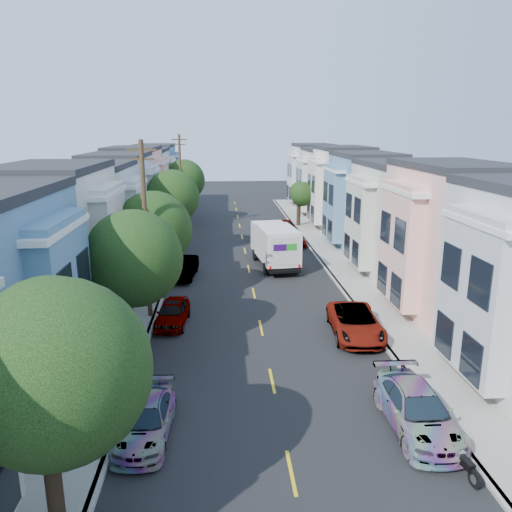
{
  "coord_description": "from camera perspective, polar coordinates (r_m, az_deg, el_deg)",
  "views": [
    {
      "loc": [
        -2.1,
        -25.63,
        10.7
      ],
      "look_at": [
        0.26,
        7.5,
        2.2
      ],
      "focal_mm": 35.0,
      "sensor_mm": 36.0,
      "label": 1
    }
  ],
  "objects": [
    {
      "name": "ground",
      "position": [
        27.85,
        0.57,
        -8.24
      ],
      "size": [
        160.0,
        160.0,
        0.0
      ],
      "primitive_type": "plane",
      "color": "black",
      "rests_on": "ground"
    },
    {
      "name": "road_slab",
      "position": [
        42.06,
        -1.08,
        -0.37
      ],
      "size": [
        12.0,
        70.0,
        0.02
      ],
      "primitive_type": "cube",
      "color": "black",
      "rests_on": "ground"
    },
    {
      "name": "curb_left",
      "position": [
        42.18,
        -9.32,
        -0.43
      ],
      "size": [
        0.3,
        70.0,
        0.15
      ],
      "primitive_type": "cube",
      "color": "gray",
      "rests_on": "ground"
    },
    {
      "name": "curb_right",
      "position": [
        42.78,
        7.04,
        -0.14
      ],
      "size": [
        0.3,
        70.0,
        0.15
      ],
      "primitive_type": "cube",
      "color": "gray",
      "rests_on": "ground"
    },
    {
      "name": "sidewalk_left",
      "position": [
        42.32,
        -11.07,
        -0.46
      ],
      "size": [
        2.6,
        70.0,
        0.15
      ],
      "primitive_type": "cube",
      "color": "gray",
      "rests_on": "ground"
    },
    {
      "name": "sidewalk_right",
      "position": [
        43.04,
        8.74,
        -0.11
      ],
      "size": [
        2.6,
        70.0,
        0.15
      ],
      "primitive_type": "cube",
      "color": "gray",
      "rests_on": "ground"
    },
    {
      "name": "centerline",
      "position": [
        42.06,
        -1.08,
        -0.38
      ],
      "size": [
        0.12,
        70.0,
        0.01
      ],
      "primitive_type": "cube",
      "color": "gold",
      "rests_on": "ground"
    },
    {
      "name": "townhouse_row_left",
      "position": [
        42.98,
        -16.1,
        -0.64
      ],
      "size": [
        5.0,
        70.0,
        8.5
      ],
      "primitive_type": "cube",
      "color": "beige",
      "rests_on": "ground"
    },
    {
      "name": "townhouse_row_right",
      "position": [
        44.05,
        13.56,
        -0.11
      ],
      "size": [
        5.0,
        70.0,
        8.5
      ],
      "primitive_type": "cube",
      "color": "beige",
      "rests_on": "ground"
    },
    {
      "name": "tree_a",
      "position": [
        13.57,
        -22.18,
        -12.18
      ],
      "size": [
        4.7,
        4.7,
        7.25
      ],
      "color": "black",
      "rests_on": "ground"
    },
    {
      "name": "tree_b",
      "position": [
        23.99,
        -14.03,
        -0.32
      ],
      "size": [
        4.6,
        4.6,
        7.12
      ],
      "color": "black",
      "rests_on": "ground"
    },
    {
      "name": "tree_c",
      "position": [
        31.0,
        -11.8,
        2.96
      ],
      "size": [
        4.7,
        4.7,
        7.1
      ],
      "color": "black",
      "rests_on": "ground"
    },
    {
      "name": "tree_d",
      "position": [
        43.41,
        -9.66,
        6.68
      ],
      "size": [
        4.6,
        4.6,
        7.38
      ],
      "color": "black",
      "rests_on": "ground"
    },
    {
      "name": "tree_e",
      "position": [
        58.11,
        -8.3,
        8.56
      ],
      "size": [
        4.7,
        4.7,
        7.35
      ],
      "color": "black",
      "rests_on": "ground"
    },
    {
      "name": "tree_far_r",
      "position": [
        56.06,
        5.23,
        7.01
      ],
      "size": [
        2.74,
        2.74,
        5.02
      ],
      "color": "black",
      "rests_on": "ground"
    },
    {
      "name": "utility_pole_near",
      "position": [
        28.49,
        -12.49,
        2.78
      ],
      "size": [
        1.6,
        0.26,
        10.0
      ],
      "color": "#42301E",
      "rests_on": "ground"
    },
    {
      "name": "utility_pole_far",
      "position": [
        54.08,
        -8.6,
        8.31
      ],
      "size": [
        1.6,
        0.26,
        10.0
      ],
      "color": "#42301E",
      "rests_on": "ground"
    },
    {
      "name": "fedex_truck",
      "position": [
        39.56,
        2.16,
        1.42
      ],
      "size": [
        2.66,
        6.9,
        3.31
      ],
      "rotation": [
        0.0,
        0.0,
        0.12
      ],
      "color": "silver",
      "rests_on": "ground"
    },
    {
      "name": "lead_sedan",
      "position": [
        49.06,
        0.85,
        2.63
      ],
      "size": [
        2.05,
        4.86,
        1.46
      ],
      "primitive_type": "imported",
      "rotation": [
        0.0,
        0.0,
        -0.0
      ],
      "color": "black",
      "rests_on": "ground"
    },
    {
      "name": "parked_left_b",
      "position": [
        19.06,
        -12.49,
        -17.86
      ],
      "size": [
        2.0,
        4.37,
        1.29
      ],
      "primitive_type": "imported",
      "rotation": [
        0.0,
        0.0,
        -0.05
      ],
      "color": "black",
      "rests_on": "ground"
    },
    {
      "name": "parked_left_c",
      "position": [
        28.49,
        -9.51,
        -6.43
      ],
      "size": [
        1.97,
        4.36,
        1.37
      ],
      "primitive_type": "imported",
      "rotation": [
        0.0,
        0.0,
        -0.08
      ],
      "color": "gray",
      "rests_on": "ground"
    },
    {
      "name": "parked_left_d",
      "position": [
        37.12,
        -8.25,
        -1.34
      ],
      "size": [
        2.05,
        4.68,
        1.51
      ],
      "primitive_type": "imported",
      "rotation": [
        0.0,
        0.0,
        -0.1
      ],
      "color": "maroon",
      "rests_on": "ground"
    },
    {
      "name": "parked_right_a",
      "position": [
        19.87,
        17.93,
        -16.42
      ],
      "size": [
        2.13,
        5.05,
        1.52
      ],
      "primitive_type": "imported",
      "rotation": [
        0.0,
        0.0,
        -0.0
      ],
      "color": "#3A3F41",
      "rests_on": "ground"
    },
    {
      "name": "parked_right_b",
      "position": [
        27.12,
        11.28,
        -7.47
      ],
      "size": [
        2.81,
        5.5,
        1.49
      ],
      "primitive_type": "imported",
      "rotation": [
        0.0,
        0.0,
        -0.07
      ],
      "color": "white",
      "rests_on": "ground"
    },
    {
      "name": "parked_right_c",
      "position": [
        46.97,
        4.59,
        1.92
      ],
      "size": [
        1.72,
        3.92,
        1.24
      ],
      "primitive_type": "imported",
      "rotation": [
        0.0,
        0.0,
        0.07
      ],
      "color": "black",
      "rests_on": "ground"
    },
    {
      "name": "parked_right_d",
      "position": [
        53.13,
        3.58,
        3.42
      ],
      "size": [
        1.74,
        4.06,
        1.29
      ],
      "primitive_type": "imported",
      "rotation": [
        0.0,
        0.0,
        0.05
      ],
      "color": "#0F103E",
      "rests_on": "ground"
    },
    {
      "name": "motorcycle",
      "position": [
        18.38,
        22.49,
        -21.0
      ],
      "size": [
        0.25,
        1.83,
        0.73
      ],
      "rotation": [
        0.0,
        0.0,
        0.16
      ],
      "color": "black",
      "rests_on": "ground"
    }
  ]
}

